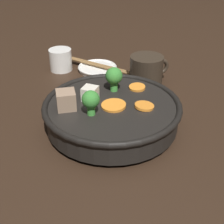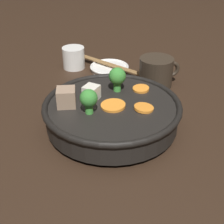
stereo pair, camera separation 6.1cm
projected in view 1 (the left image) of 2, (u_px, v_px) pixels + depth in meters
The scene contains 6 objects.
ground_plane at pixel (112, 127), 0.63m from camera, with size 3.00×3.00×0.00m, color black.
stirfry_bowl at pixel (112, 111), 0.61m from camera, with size 0.27×0.27×0.10m.
side_saucer at pixel (97, 68), 0.87m from camera, with size 0.11×0.11×0.01m.
tea_cup at pixel (61, 60), 0.86m from camera, with size 0.06×0.06×0.06m.
dark_mug at pixel (147, 70), 0.78m from camera, with size 0.10×0.08×0.07m.
chopsticks_pair at pixel (97, 65), 0.86m from camera, with size 0.14×0.18×0.01m.
Camera 1 is at (-0.18, -0.49, 0.36)m, focal length 50.00 mm.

